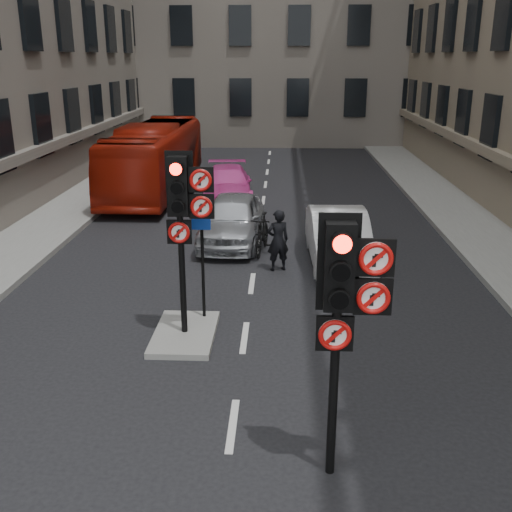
# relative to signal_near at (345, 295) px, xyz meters

# --- Properties ---
(pavement_left) EXTENTS (3.00, 50.00, 0.16)m
(pavement_left) POSITION_rel_signal_near_xyz_m (-8.69, 11.01, -2.50)
(pavement_left) COLOR gray
(pavement_left) RESTS_ON ground
(pavement_right) EXTENTS (3.00, 50.00, 0.16)m
(pavement_right) POSITION_rel_signal_near_xyz_m (5.71, 11.01, -2.50)
(pavement_right) COLOR gray
(pavement_right) RESTS_ON ground
(centre_island) EXTENTS (1.20, 2.00, 0.12)m
(centre_island) POSITION_rel_signal_near_xyz_m (-2.69, 4.01, -2.52)
(centre_island) COLOR gray
(centre_island) RESTS_ON ground
(signal_near) EXTENTS (0.91, 0.40, 3.58)m
(signal_near) POSITION_rel_signal_near_xyz_m (0.00, 0.00, 0.00)
(signal_near) COLOR black
(signal_near) RESTS_ON ground
(signal_far) EXTENTS (0.91, 0.40, 3.58)m
(signal_far) POSITION_rel_signal_near_xyz_m (-2.60, 4.00, 0.12)
(signal_far) COLOR black
(signal_far) RESTS_ON centre_island
(car_silver) EXTENTS (1.96, 4.35, 1.45)m
(car_silver) POSITION_rel_signal_near_xyz_m (-2.24, 10.43, -1.86)
(car_silver) COLOR #AAADB2
(car_silver) RESTS_ON ground
(car_white) EXTENTS (1.65, 4.37, 1.42)m
(car_white) POSITION_rel_signal_near_xyz_m (0.77, 8.67, -1.87)
(car_white) COLOR white
(car_white) RESTS_ON ground
(car_pink) EXTENTS (2.25, 4.64, 1.30)m
(car_pink) POSITION_rel_signal_near_xyz_m (-2.85, 15.83, -1.93)
(car_pink) COLOR #D43E98
(car_pink) RESTS_ON ground
(bus_red) EXTENTS (2.45, 10.03, 2.79)m
(bus_red) POSITION_rel_signal_near_xyz_m (-5.95, 17.44, -1.19)
(bus_red) COLOR #97190A
(bus_red) RESTS_ON ground
(motorcycle) EXTENTS (0.77, 1.90, 1.11)m
(motorcycle) POSITION_rel_signal_near_xyz_m (-1.31, 9.48, -2.03)
(motorcycle) COLOR black
(motorcycle) RESTS_ON ground
(motorcyclist) EXTENTS (0.69, 0.56, 1.63)m
(motorcyclist) POSITION_rel_signal_near_xyz_m (-0.86, 8.01, -1.77)
(motorcyclist) COLOR black
(motorcyclist) RESTS_ON ground
(info_sign) EXTENTS (0.38, 0.12, 2.22)m
(info_sign) POSITION_rel_signal_near_xyz_m (-2.39, 4.74, -1.03)
(info_sign) COLOR black
(info_sign) RESTS_ON centre_island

